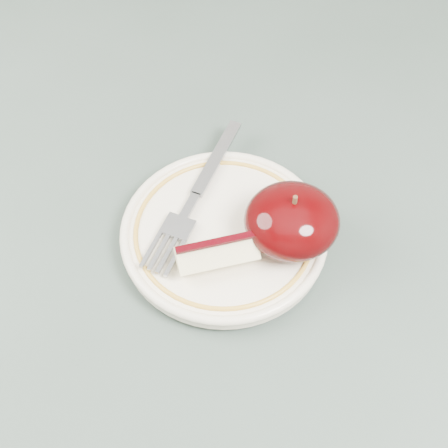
{
  "coord_description": "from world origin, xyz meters",
  "views": [
    {
      "loc": [
        0.02,
        -0.25,
        1.23
      ],
      "look_at": [
        0.02,
        0.07,
        0.78
      ],
      "focal_mm": 50.0,
      "sensor_mm": 36.0,
      "label": 1
    }
  ],
  "objects_px": {
    "table": "(205,349)",
    "apple_half": "(292,221)",
    "plate": "(224,233)",
    "fork": "(195,196)"
  },
  "relations": [
    {
      "from": "table",
      "to": "fork",
      "type": "bearing_deg",
      "value": 95.14
    },
    {
      "from": "table",
      "to": "apple_half",
      "type": "distance_m",
      "value": 0.16
    },
    {
      "from": "table",
      "to": "apple_half",
      "type": "xyz_separation_m",
      "value": [
        0.08,
        0.06,
        0.13
      ]
    },
    {
      "from": "table",
      "to": "apple_half",
      "type": "height_order",
      "value": "apple_half"
    },
    {
      "from": "plate",
      "to": "fork",
      "type": "relative_size",
      "value": 1.03
    },
    {
      "from": "table",
      "to": "plate",
      "type": "xyz_separation_m",
      "value": [
        0.02,
        0.07,
        0.1
      ]
    },
    {
      "from": "plate",
      "to": "apple_half",
      "type": "xyz_separation_m",
      "value": [
        0.06,
        -0.01,
        0.03
      ]
    },
    {
      "from": "apple_half",
      "to": "fork",
      "type": "distance_m",
      "value": 0.1
    },
    {
      "from": "plate",
      "to": "fork",
      "type": "height_order",
      "value": "fork"
    },
    {
      "from": "apple_half",
      "to": "fork",
      "type": "bearing_deg",
      "value": 153.57
    }
  ]
}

